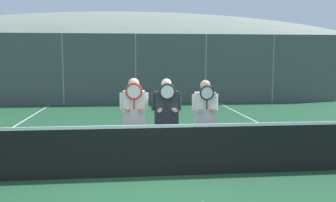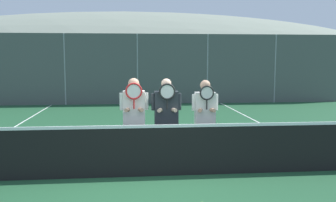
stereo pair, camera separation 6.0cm
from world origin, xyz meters
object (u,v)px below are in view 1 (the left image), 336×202
player_center_left (166,115)px  car_far_left (28,82)px  player_center_right (205,116)px  car_right_of_center (300,80)px  car_left_of_center (121,82)px  player_leftmost (134,115)px  car_center (213,82)px

player_center_left → car_far_left: size_ratio=0.42×
player_center_right → car_right_of_center: player_center_right is taller
player_center_right → car_right_of_center: (8.33, 13.32, -0.14)m
player_center_left → car_left_of_center: (-1.18, 13.89, -0.19)m
player_leftmost → car_left_of_center: 13.85m
player_center_right → car_far_left: (-6.94, 13.41, -0.13)m
car_left_of_center → car_center: 5.21m
player_center_left → car_left_of_center: 13.94m
car_left_of_center → car_center: car_left_of_center is taller
player_center_right → car_far_left: 15.10m
player_center_right → car_left_of_center: 13.95m
player_center_right → car_center: (3.21, 13.29, -0.18)m
car_right_of_center → car_far_left: bearing=179.7°
player_center_left → player_center_right: bearing=5.7°
player_center_left → player_leftmost: bearing=175.3°
car_left_of_center → player_center_left: bearing=-85.1°
car_center → car_right_of_center: bearing=0.3°
player_center_left → car_far_left: bearing=114.5°
player_leftmost → car_right_of_center: 16.54m
player_center_right → car_center: player_center_right is taller
player_center_right → player_leftmost: bearing=-178.9°
car_center → car_right_of_center: 5.12m
player_center_right → car_left_of_center: size_ratio=0.37×
player_center_left → car_center: player_center_left is taller
player_center_left → car_far_left: 14.82m
player_center_left → car_center: size_ratio=0.38×
player_center_left → car_right_of_center: 16.21m
player_leftmost → car_left_of_center: (-0.54, 13.83, -0.21)m
car_center → player_center_left: bearing=-106.7°
player_center_left → player_center_right: player_center_left is taller
car_center → car_far_left: bearing=179.4°
player_leftmost → car_center: (4.65, 13.32, -0.23)m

